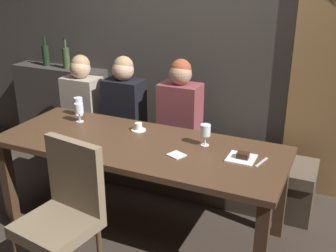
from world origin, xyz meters
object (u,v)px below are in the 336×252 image
object	(u,v)px
banquette_bench	(176,165)
wine_glass_near_right	(79,109)
wine_bottle_pale_label	(66,57)
wine_glass_near_left	(78,103)
espresso_cup	(138,127)
fork_on_table	(261,162)
diner_bearded	(124,100)
chair_near_side	(65,207)
wine_glass_center_back	(205,131)
dessert_plate	(242,157)
dining_table	(139,154)
wine_bottle_dark_red	(46,55)
diner_far_end	(180,106)
diner_redhead	(82,95)

from	to	relation	value
banquette_bench	wine_glass_near_right	size ratio (longest dim) A/B	15.24
wine_bottle_pale_label	wine_glass_near_left	xyz separation A→B (m)	(0.65, -0.70, -0.22)
espresso_cup	fork_on_table	size ratio (longest dim) A/B	0.71
diner_bearded	wine_glass_near_left	size ratio (longest dim) A/B	4.73
chair_near_side	wine_glass_near_left	distance (m)	1.25
wine_glass_near_right	wine_glass_near_left	distance (m)	0.17
wine_bottle_pale_label	wine_glass_center_back	size ratio (longest dim) A/B	1.99
diner_bearded	dessert_plate	distance (m)	1.44
wine_glass_near_right	wine_glass_near_left	bearing A→B (deg)	127.87
wine_bottle_pale_label	wine_glass_near_right	bearing A→B (deg)	-48.00
wine_glass_near_left	espresso_cup	distance (m)	0.67
dining_table	wine_glass_near_right	xyz separation A→B (m)	(-0.68, 0.19, 0.20)
diner_bearded	wine_bottle_pale_label	distance (m)	1.00
wine_bottle_dark_red	wine_bottle_pale_label	size ratio (longest dim) A/B	1.00
dining_table	wine_glass_near_left	size ratio (longest dim) A/B	13.41
fork_on_table	wine_glass_center_back	bearing A→B (deg)	179.53
diner_bearded	fork_on_table	xyz separation A→B (m)	(1.43, -0.63, -0.07)
wine_bottle_pale_label	fork_on_table	distance (m)	2.56
wine_bottle_pale_label	wine_glass_near_left	distance (m)	0.98
wine_glass_near_left	fork_on_table	distance (m)	1.72
diner_bearded	wine_bottle_dark_red	distance (m)	1.28
wine_glass_near_right	wine_glass_near_left	xyz separation A→B (m)	(-0.10, 0.13, -0.00)
wine_bottle_pale_label	dessert_plate	size ratio (longest dim) A/B	1.72
dining_table	dessert_plate	xyz separation A→B (m)	(0.78, 0.05, 0.10)
wine_bottle_dark_red	dessert_plate	bearing A→B (deg)	-21.71
dessert_plate	diner_far_end	bearing A→B (deg)	138.70
wine_glass_near_right	wine_glass_center_back	xyz separation A→B (m)	(1.14, -0.02, 0.00)
wine_glass_near_right	espresso_cup	world-z (taller)	wine_glass_near_right
espresso_cup	dessert_plate	xyz separation A→B (m)	(0.90, -0.17, -0.01)
diner_redhead	wine_bottle_pale_label	distance (m)	0.62
wine_bottle_dark_red	banquette_bench	bearing A→B (deg)	-11.48
diner_redhead	wine_bottle_dark_red	world-z (taller)	wine_bottle_dark_red
wine_bottle_dark_red	fork_on_table	distance (m)	2.84
dining_table	espresso_cup	bearing A→B (deg)	119.04
wine_bottle_pale_label	dining_table	bearing A→B (deg)	-35.72
diner_far_end	wine_glass_center_back	size ratio (longest dim) A/B	4.84
diner_redhead	wine_glass_near_left	world-z (taller)	diner_redhead
wine_glass_center_back	banquette_bench	bearing A→B (deg)	131.23
wine_bottle_pale_label	espresso_cup	distance (m)	1.56
fork_on_table	banquette_bench	bearing A→B (deg)	158.55
wine_glass_near_right	espresso_cup	xyz separation A→B (m)	(0.55, 0.03, -0.09)
banquette_bench	diner_redhead	world-z (taller)	diner_redhead
dining_table	wine_glass_center_back	world-z (taller)	wine_glass_center_back
wine_bottle_pale_label	wine_bottle_dark_red	bearing A→B (deg)	175.61
diner_redhead	fork_on_table	bearing A→B (deg)	-18.13
wine_bottle_dark_red	wine_glass_near_right	size ratio (longest dim) A/B	1.99
banquette_bench	wine_bottle_pale_label	distance (m)	1.69
banquette_bench	chair_near_side	bearing A→B (deg)	-96.04
wine_bottle_dark_red	wine_glass_near_left	distance (m)	1.21
wine_bottle_pale_label	wine_glass_near_right	distance (m)	1.15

